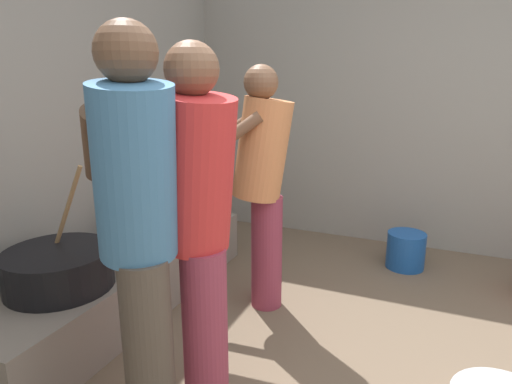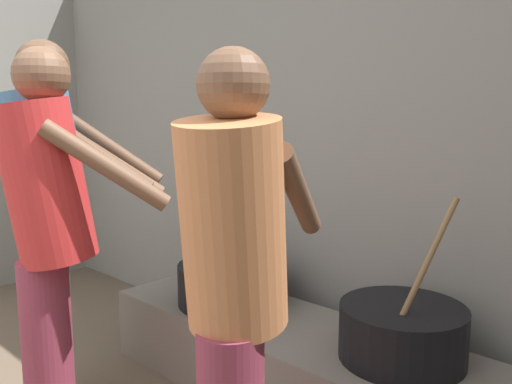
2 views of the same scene
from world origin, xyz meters
The scene contains 8 objects.
block_enclosure_right centered at (2.43, 0.00, 1.22)m, with size 0.20×5.29×2.44m, color gray.
hearth_ledge centered at (0.44, 2.02, 0.18)m, with size 2.14×0.60×0.37m, color slate.
cooking_pot_main centered at (-0.04, 2.04, 0.47)m, with size 0.57×0.57×0.66m.
cooking_pot_secondary centered at (0.93, 2.07, 0.48)m, with size 0.51×0.51×0.68m.
cook_in_orange_shirt centered at (0.83, 1.22, 0.88)m, with size 0.57×0.72×1.55m.
cook_in_red_shirt centered at (-0.12, 1.11, 0.93)m, with size 0.62×0.74×1.61m.
cook_in_blue_shirt centered at (-0.36, 1.23, 0.96)m, with size 0.71×0.71×1.67m.
bucket_blue_plastic centered at (1.82, 0.40, 0.14)m, with size 0.30×0.30×0.29m, color #194C99.
Camera 1 is at (-1.64, 0.20, 1.49)m, focal length 31.04 mm.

